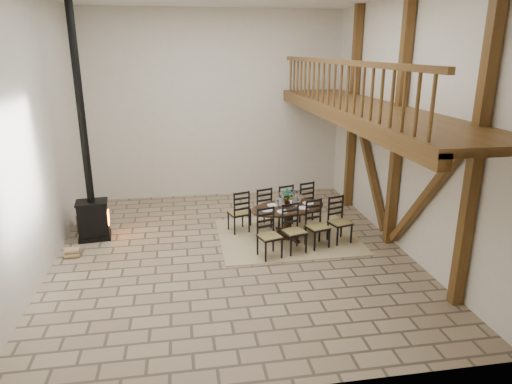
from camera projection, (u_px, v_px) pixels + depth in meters
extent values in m
plane|color=#998666|center=(232.00, 253.00, 9.31)|extent=(8.00, 8.00, 0.00)
cube|color=silver|center=(214.00, 106.00, 12.33)|extent=(7.00, 0.02, 5.00)
cube|color=silver|center=(273.00, 196.00, 4.80)|extent=(7.00, 0.02, 5.00)
cube|color=silver|center=(33.00, 137.00, 8.01)|extent=(0.02, 8.00, 5.00)
cube|color=silver|center=(404.00, 126.00, 9.12)|extent=(0.02, 8.00, 5.00)
cube|color=brown|center=(476.00, 153.00, 6.74)|extent=(0.18, 0.18, 5.00)
cube|color=brown|center=(399.00, 127.00, 9.10)|extent=(0.18, 0.18, 5.00)
cube|color=brown|center=(353.00, 111.00, 11.45)|extent=(0.18, 0.18, 5.00)
cube|color=brown|center=(425.00, 198.00, 8.25)|extent=(0.14, 2.16, 2.54)
cube|color=brown|center=(370.00, 165.00, 10.60)|extent=(0.14, 2.16, 2.54)
cube|color=brown|center=(400.00, 111.00, 9.01)|extent=(0.20, 7.80, 0.20)
cube|color=brown|center=(368.00, 110.00, 8.88)|extent=(1.60, 7.80, 0.12)
cube|color=brown|center=(333.00, 116.00, 8.80)|extent=(0.18, 7.80, 0.22)
cube|color=brown|center=(336.00, 62.00, 8.50)|extent=(0.09, 7.60, 0.09)
cube|color=brown|center=(335.00, 85.00, 8.63)|extent=(0.06, 7.60, 0.86)
cube|color=tan|center=(287.00, 236.00, 10.11)|extent=(3.00, 2.50, 0.02)
ellipsoid|color=black|center=(288.00, 208.00, 9.91)|extent=(1.93, 1.48, 0.04)
cylinder|color=black|center=(288.00, 223.00, 10.01)|extent=(0.17, 0.17, 0.62)
cylinder|color=black|center=(287.00, 235.00, 10.10)|extent=(0.53, 0.53, 0.06)
cube|color=tan|center=(270.00, 236.00, 8.98)|extent=(0.51, 0.50, 0.04)
cube|color=black|center=(270.00, 247.00, 9.05)|extent=(0.49, 0.49, 0.43)
cube|color=black|center=(266.00, 221.00, 9.05)|extent=(0.35, 0.14, 0.56)
cube|color=tan|center=(294.00, 232.00, 9.22)|extent=(0.51, 0.50, 0.04)
cube|color=black|center=(294.00, 242.00, 9.29)|extent=(0.49, 0.49, 0.43)
cube|color=black|center=(290.00, 217.00, 9.29)|extent=(0.35, 0.14, 0.56)
cube|color=tan|center=(318.00, 227.00, 9.45)|extent=(0.51, 0.50, 0.04)
cube|color=black|center=(317.00, 237.00, 9.52)|extent=(0.49, 0.49, 0.43)
cube|color=black|center=(313.00, 212.00, 9.53)|extent=(0.35, 0.14, 0.56)
cube|color=tan|center=(340.00, 223.00, 9.69)|extent=(0.51, 0.50, 0.04)
cube|color=black|center=(339.00, 233.00, 9.76)|extent=(0.49, 0.49, 0.43)
cube|color=black|center=(336.00, 208.00, 9.76)|extent=(0.35, 0.14, 0.56)
cube|color=tan|center=(239.00, 213.00, 10.27)|extent=(0.51, 0.50, 0.04)
cube|color=black|center=(239.00, 223.00, 10.34)|extent=(0.49, 0.49, 0.43)
cube|color=black|center=(242.00, 204.00, 10.03)|extent=(0.35, 0.14, 0.56)
cube|color=tan|center=(261.00, 209.00, 10.50)|extent=(0.51, 0.50, 0.04)
cube|color=black|center=(261.00, 219.00, 10.57)|extent=(0.49, 0.49, 0.43)
cube|color=black|center=(264.00, 201.00, 10.27)|extent=(0.35, 0.14, 0.56)
cube|color=tan|center=(282.00, 206.00, 10.74)|extent=(0.51, 0.50, 0.04)
cube|color=black|center=(282.00, 215.00, 10.81)|extent=(0.49, 0.49, 0.43)
cube|color=black|center=(286.00, 197.00, 10.51)|extent=(0.35, 0.14, 0.56)
cube|color=tan|center=(303.00, 202.00, 10.98)|extent=(0.51, 0.50, 0.04)
cube|color=black|center=(302.00, 211.00, 11.05)|extent=(0.49, 0.49, 0.43)
cube|color=black|center=(307.00, 194.00, 10.75)|extent=(0.35, 0.14, 0.56)
cube|color=white|center=(288.00, 206.00, 9.90)|extent=(1.45, 1.01, 0.01)
cube|color=white|center=(288.00, 203.00, 9.88)|extent=(0.89, 0.51, 0.18)
cylinder|color=white|center=(281.00, 200.00, 9.78)|extent=(0.12, 0.12, 0.34)
cylinder|color=white|center=(295.00, 198.00, 9.92)|extent=(0.12, 0.12, 0.34)
cylinder|color=silver|center=(281.00, 204.00, 9.81)|extent=(0.06, 0.06, 0.16)
cylinder|color=silver|center=(295.00, 202.00, 9.95)|extent=(0.06, 0.06, 0.16)
imported|color=#4C723F|center=(287.00, 197.00, 9.88)|extent=(0.24, 0.19, 0.39)
cube|color=black|center=(95.00, 236.00, 10.01)|extent=(0.72, 0.58, 0.10)
cube|color=black|center=(93.00, 219.00, 9.89)|extent=(0.66, 0.53, 0.72)
cube|color=#FF590C|center=(109.00, 217.00, 9.97)|extent=(0.05, 0.29, 0.29)
cube|color=black|center=(91.00, 202.00, 9.77)|extent=(0.71, 0.57, 0.04)
cylinder|color=black|center=(80.00, 104.00, 9.15)|extent=(0.15, 0.15, 4.14)
cylinder|color=brown|center=(88.00, 222.00, 10.50)|extent=(0.51, 0.51, 0.33)
cube|color=tan|center=(87.00, 214.00, 10.44)|extent=(0.28, 0.28, 0.10)
cube|color=tan|center=(72.00, 253.00, 9.09)|extent=(0.30, 0.21, 0.20)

